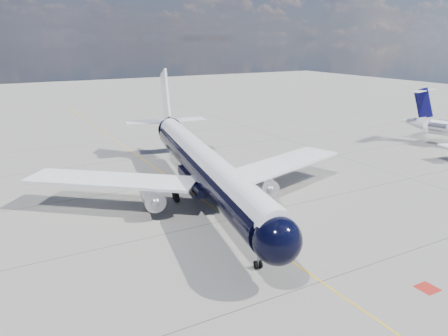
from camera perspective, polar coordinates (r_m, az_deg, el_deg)
The scene contains 4 objects.
ground at distance 66.08m, azimuth -7.94°, elevation -0.66°, with size 320.00×320.00×0.00m, color gray.
taxiway_centerline at distance 61.66m, azimuth -6.22°, elevation -1.86°, with size 0.16×160.00×0.01m, color yellow.
red_marking at distance 40.11m, azimuth 25.03°, elevation -14.04°, with size 1.60×1.60×0.01m, color maroon.
main_airliner at distance 54.10m, azimuth -2.97°, elevation 0.67°, with size 41.23×50.81×14.78m.
Camera 1 is at (-22.79, -28.91, 19.39)m, focal length 35.00 mm.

